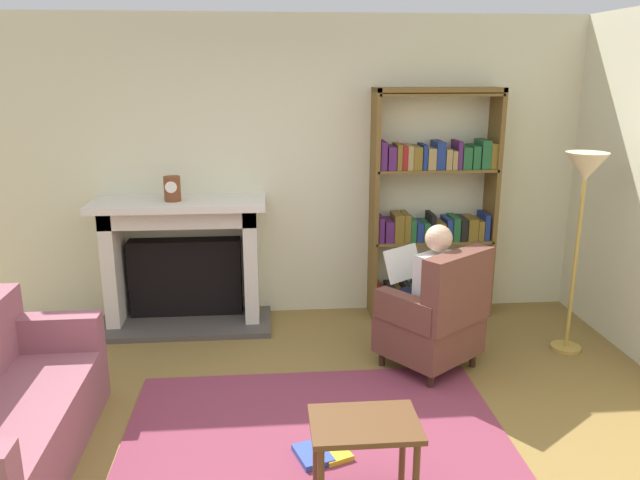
{
  "coord_description": "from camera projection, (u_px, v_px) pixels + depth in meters",
  "views": [
    {
      "loc": [
        -0.26,
        -3.05,
        2.22
      ],
      "look_at": [
        0.1,
        1.2,
        1.05
      ],
      "focal_mm": 34.76,
      "sensor_mm": 36.0,
      "label": 1
    }
  ],
  "objects": [
    {
      "name": "armchair_reading",
      "position": [
        436.0,
        317.0,
        4.66
      ],
      "size": [
        0.88,
        0.88,
        0.97
      ],
      "rotation": [
        0.0,
        0.0,
        3.78
      ],
      "color": "#331E14",
      "rests_on": "ground"
    },
    {
      "name": "bookshelf",
      "position": [
        433.0,
        211.0,
        5.63
      ],
      "size": [
        1.12,
        0.32,
        2.08
      ],
      "color": "brown",
      "rests_on": "ground"
    },
    {
      "name": "side_table",
      "position": [
        364.0,
        436.0,
        3.17
      ],
      "size": [
        0.56,
        0.39,
        0.5
      ],
      "color": "brown",
      "rests_on": "ground"
    },
    {
      "name": "area_rug",
      "position": [
        316.0,
        441.0,
        3.83
      ],
      "size": [
        2.4,
        1.8,
        0.01
      ],
      "primitive_type": "cube",
      "color": "brown",
      "rests_on": "ground"
    },
    {
      "name": "floor_lamp",
      "position": [
        584.0,
        185.0,
        4.75
      ],
      "size": [
        0.32,
        0.32,
        1.62
      ],
      "color": "#B7933F",
      "rests_on": "ground"
    },
    {
      "name": "back_wall",
      "position": [
        296.0,
        170.0,
        5.64
      ],
      "size": [
        5.6,
        0.1,
        2.7
      ],
      "primitive_type": "cube",
      "color": "beige",
      "rests_on": "ground"
    },
    {
      "name": "scattered_books",
      "position": [
        321.0,
        454.0,
        3.67
      ],
      "size": [
        0.36,
        0.3,
        0.04
      ],
      "color": "#334CA5",
      "rests_on": "area_rug"
    },
    {
      "name": "fireplace",
      "position": [
        183.0,
        259.0,
        5.51
      ],
      "size": [
        1.52,
        0.64,
        1.15
      ],
      "color": "#4C4742",
      "rests_on": "ground"
    },
    {
      "name": "mantel_clock",
      "position": [
        172.0,
        189.0,
        5.24
      ],
      "size": [
        0.14,
        0.14,
        0.21
      ],
      "color": "brown",
      "rests_on": "fireplace"
    },
    {
      "name": "ground",
      "position": [
        320.0,
        472.0,
        3.54
      ],
      "size": [
        14.0,
        14.0,
        0.0
      ],
      "primitive_type": "plane",
      "color": "olive"
    },
    {
      "name": "seated_reader",
      "position": [
        425.0,
        289.0,
        4.69
      ],
      "size": [
        0.56,
        0.59,
        1.14
      ],
      "rotation": [
        0.0,
        0.0,
        3.78
      ],
      "color": "silver",
      "rests_on": "ground"
    }
  ]
}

